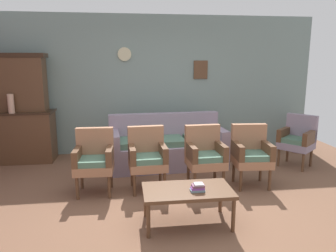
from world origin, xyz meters
name	(u,v)px	position (x,y,z in m)	size (l,w,h in m)	color
ground_plane	(176,207)	(0.00, 0.00, 0.00)	(7.68, 7.68, 0.00)	brown
wall_back_with_decor	(156,85)	(0.00, 2.63, 1.35)	(6.40, 0.09, 2.70)	gray
side_cabinet	(23,136)	(-2.49, 2.25, 0.47)	(1.16, 0.55, 0.93)	brown
cabinet_upper_hutch	(19,82)	(-2.49, 2.33, 1.45)	(0.99, 0.38, 1.03)	brown
vase_on_cabinet	(11,104)	(-2.58, 2.06, 1.10)	(0.11, 0.11, 0.34)	tan
floral_couch	(167,148)	(0.10, 1.64, 0.33)	(2.04, 0.93, 0.90)	gray
armchair_by_doorway	(94,158)	(-1.05, 0.62, 0.50)	(0.54, 0.51, 0.90)	#9E6B4C
armchair_near_cabinet	(147,156)	(-0.31, 0.64, 0.50)	(0.55, 0.52, 0.90)	#9E6B4C
armchair_row_middle	(205,154)	(0.52, 0.62, 0.50)	(0.54, 0.52, 0.90)	#9E6B4C
armchair_near_couch_end	(251,153)	(1.22, 0.59, 0.50)	(0.55, 0.52, 0.90)	#9E6B4C
wingback_chair_by_fireplace	(297,138)	(2.36, 1.33, 0.50)	(0.71, 0.71, 0.90)	gray
coffee_table	(188,193)	(0.06, -0.44, 0.38)	(1.00, 0.56, 0.42)	brown
book_stack_on_table	(198,188)	(0.16, -0.52, 0.46)	(0.16, 0.10, 0.09)	#75929F
floor_vase_by_wall	(299,133)	(2.85, 2.15, 0.39)	(0.25, 0.25, 0.77)	brown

